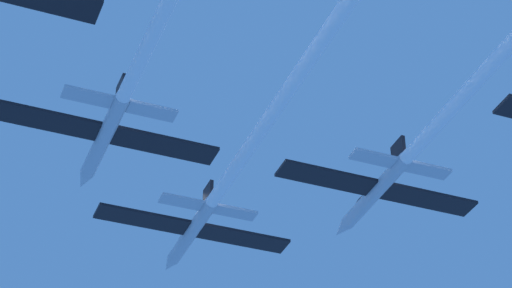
% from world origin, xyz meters
% --- Properties ---
extents(jet_lead, '(15.07, 56.10, 2.50)m').
position_xyz_m(jet_lead, '(-0.22, -16.67, 0.24)').
color(jet_lead, '#B2BAC6').
extents(jet_right_wing, '(15.07, 48.16, 2.50)m').
position_xyz_m(jet_right_wing, '(10.07, -23.54, 0.02)').
color(jet_right_wing, '#B2BAC6').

